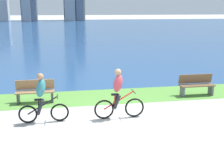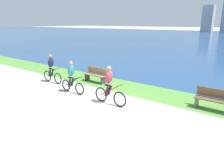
{
  "view_description": "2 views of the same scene",
  "coord_description": "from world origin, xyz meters",
  "px_view_note": "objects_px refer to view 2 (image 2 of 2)",
  "views": [
    {
      "loc": [
        -1.66,
        -8.95,
        3.64
      ],
      "look_at": [
        0.12,
        1.01,
        1.05
      ],
      "focal_mm": 47.72,
      "sensor_mm": 36.0,
      "label": 1
    },
    {
      "loc": [
        5.75,
        -6.48,
        3.51
      ],
      "look_at": [
        0.09,
        0.77,
        0.81
      ],
      "focal_mm": 33.92,
      "sensor_mm": 36.0,
      "label": 2
    }
  ],
  "objects_px": {
    "bench_near_path": "(214,100)",
    "cyclist_distant_rear": "(51,69)",
    "bench_far_along_path": "(95,75)",
    "cyclist_trailing": "(72,77)",
    "cyclist_lead": "(109,86)"
  },
  "relations": [
    {
      "from": "bench_near_path",
      "to": "cyclist_distant_rear",
      "type": "bearing_deg",
      "value": -170.33
    },
    {
      "from": "cyclist_trailing",
      "to": "cyclist_distant_rear",
      "type": "bearing_deg",
      "value": 166.89
    },
    {
      "from": "bench_far_along_path",
      "to": "bench_near_path",
      "type": "bearing_deg",
      "value": -1.45
    },
    {
      "from": "cyclist_trailing",
      "to": "bench_near_path",
      "type": "xyz_separation_m",
      "value": [
        6.33,
        2.05,
        -0.38
      ]
    },
    {
      "from": "cyclist_trailing",
      "to": "bench_far_along_path",
      "type": "distance_m",
      "value": 2.28
    },
    {
      "from": "cyclist_trailing",
      "to": "cyclist_distant_rear",
      "type": "xyz_separation_m",
      "value": [
        -2.4,
        0.56,
        0.01
      ]
    },
    {
      "from": "bench_near_path",
      "to": "bench_far_along_path",
      "type": "distance_m",
      "value": 6.72
    },
    {
      "from": "bench_near_path",
      "to": "bench_far_along_path",
      "type": "relative_size",
      "value": 1.0
    },
    {
      "from": "cyclist_lead",
      "to": "bench_near_path",
      "type": "distance_m",
      "value": 4.38
    },
    {
      "from": "cyclist_trailing",
      "to": "cyclist_lead",
      "type": "bearing_deg",
      "value": -1.19
    },
    {
      "from": "bench_near_path",
      "to": "cyclist_lead",
      "type": "bearing_deg",
      "value": -151.22
    },
    {
      "from": "cyclist_distant_rear",
      "to": "bench_far_along_path",
      "type": "height_order",
      "value": "cyclist_distant_rear"
    },
    {
      "from": "bench_near_path",
      "to": "bench_far_along_path",
      "type": "height_order",
      "value": "same"
    },
    {
      "from": "cyclist_lead",
      "to": "cyclist_distant_rear",
      "type": "xyz_separation_m",
      "value": [
        -4.91,
        0.61,
        -0.0
      ]
    },
    {
      "from": "cyclist_trailing",
      "to": "bench_far_along_path",
      "type": "relative_size",
      "value": 1.1
    }
  ]
}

